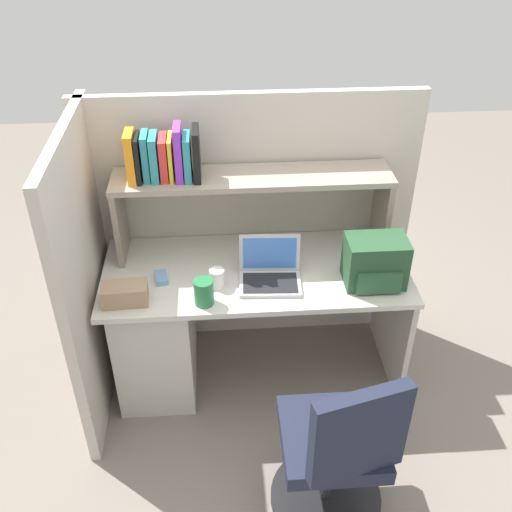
% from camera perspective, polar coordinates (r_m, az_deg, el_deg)
% --- Properties ---
extents(ground_plane, '(8.00, 8.00, 0.00)m').
position_cam_1_polar(ground_plane, '(3.57, -0.06, -10.84)').
color(ground_plane, slate).
extents(desk, '(1.60, 0.70, 0.73)m').
position_cam_1_polar(desk, '(3.30, -6.87, -6.18)').
color(desk, beige).
rests_on(desk, ground_plane).
extents(cubicle_partition_rear, '(1.84, 0.05, 1.55)m').
position_cam_1_polar(cubicle_partition_rear, '(3.38, -0.53, 3.08)').
color(cubicle_partition_rear, '#BCB5A8').
rests_on(cubicle_partition_rear, ground_plane).
extents(cubicle_partition_left, '(0.05, 1.06, 1.55)m').
position_cam_1_polar(cubicle_partition_left, '(3.09, -15.91, -1.79)').
color(cubicle_partition_left, '#BCB5A8').
rests_on(cubicle_partition_left, ground_plane).
extents(overhead_hutch, '(1.44, 0.28, 0.45)m').
position_cam_1_polar(overhead_hutch, '(3.07, -0.34, 6.21)').
color(overhead_hutch, gray).
rests_on(overhead_hutch, desk).
extents(reference_books_on_shelf, '(0.36, 0.18, 0.28)m').
position_cam_1_polar(reference_books_on_shelf, '(2.98, -8.88, 9.53)').
color(reference_books_on_shelf, orange).
rests_on(reference_books_on_shelf, overhead_hutch).
extents(laptop, '(0.32, 0.27, 0.22)m').
position_cam_1_polar(laptop, '(2.99, 1.36, -1.56)').
color(laptop, '#B7BABF').
rests_on(laptop, desk).
extents(backpack, '(0.30, 0.23, 0.25)m').
position_cam_1_polar(backpack, '(2.99, 11.48, -0.60)').
color(backpack, '#264C2D').
rests_on(backpack, desk).
extents(computer_mouse, '(0.08, 0.11, 0.03)m').
position_cam_1_polar(computer_mouse, '(3.05, -9.16, -2.08)').
color(computer_mouse, '#7299C6').
rests_on(computer_mouse, desk).
extents(paper_cup, '(0.08, 0.08, 0.10)m').
position_cam_1_polar(paper_cup, '(2.95, -3.79, -2.16)').
color(paper_cup, white).
rests_on(paper_cup, desk).
extents(tissue_box, '(0.23, 0.13, 0.10)m').
position_cam_1_polar(tissue_box, '(2.92, -12.58, -3.59)').
color(tissue_box, '#9E7F60').
rests_on(tissue_box, desk).
extents(snack_canister, '(0.10, 0.10, 0.13)m').
position_cam_1_polar(snack_canister, '(2.84, -5.07, -3.49)').
color(snack_canister, '#26723F').
rests_on(snack_canister, desk).
extents(office_chair, '(0.52, 0.53, 0.93)m').
position_cam_1_polar(office_chair, '(2.70, 7.80, -18.65)').
color(office_chair, black).
rests_on(office_chair, ground_plane).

